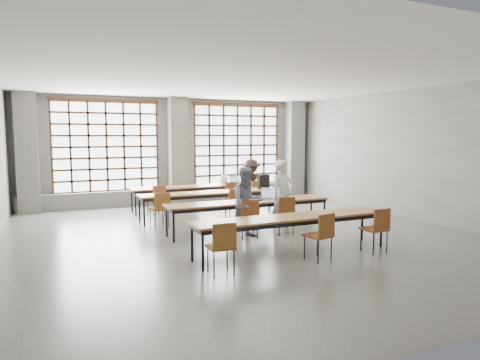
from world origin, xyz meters
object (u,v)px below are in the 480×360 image
desk_row_a (197,188)px  red_pouch (221,244)px  chair_near_right (377,226)px  student_female (247,202)px  chair_mid_right (281,198)px  green_box (246,199)px  desk_row_c (250,203)px  chair_front_right (285,211)px  chair_near_mid (321,232)px  chair_back_right (254,191)px  desk_row_d (293,219)px  laptop_back (236,181)px  plastic_bag (224,180)px  chair_back_mid (229,193)px  chair_near_left (222,243)px  chair_front_left (249,214)px  desk_row_b (212,194)px  student_back (251,184)px  student_male (283,197)px  phone (258,201)px  mouse (285,198)px  chair_mid_left (160,206)px  chair_back_left (157,197)px  backpack (263,182)px  chair_mid_centre (235,201)px  laptop_front (269,196)px

desk_row_a → red_pouch: bearing=-105.1°
chair_near_right → student_female: size_ratio=0.56×
chair_mid_right → green_box: chair_mid_right is taller
desk_row_c → green_box: (-0.05, 0.08, 0.11)m
chair_front_right → chair_near_mid: size_ratio=1.00×
chair_back_right → chair_near_right: (-0.04, -5.46, 0.00)m
desk_row_c → desk_row_d: size_ratio=1.00×
student_female → desk_row_c: bearing=63.6°
laptop_back → chair_front_right: bearing=-98.2°
chair_front_right → plastic_bag: bearing=87.9°
chair_back_mid → chair_near_left: 5.97m
chair_front_left → desk_row_b: bearing=88.1°
student_back → green_box: bearing=-98.8°
chair_front_right → student_male: student_male is taller
chair_near_right → plastic_bag: bearing=96.4°
plastic_bag → laptop_back: bearing=7.6°
chair_back_right → phone: size_ratio=6.77×
phone → plastic_bag: 3.58m
student_female → student_back: (1.74, 3.39, -0.02)m
student_female → chair_near_left: bearing=-119.4°
mouse → green_box: green_box is taller
chair_mid_left → chair_front_right: 3.06m
chair_back_left → plastic_bag: plastic_bag is taller
chair_back_mid → chair_mid_right: size_ratio=1.00×
chair_near_left → backpack: bearing=55.8°
chair_back_right → chair_mid_centre: bearing=-130.9°
chair_near_right → chair_mid_right: bearing=87.7°
chair_front_left → student_male: student_male is taller
chair_back_mid → laptop_front: (-0.08, -2.65, 0.25)m
desk_row_c → chair_front_left: bearing=-116.7°
desk_row_b → chair_front_left: bearing=-91.9°
phone → chair_mid_left: bearing=145.7°
phone → chair_back_right: bearing=65.9°
desk_row_b → chair_back_right: bearing=27.2°
chair_near_left → mouse: 3.83m
chair_front_right → chair_front_left: bearing=179.9°
desk_row_c → desk_row_d: bearing=-92.1°
desk_row_c → chair_front_left: size_ratio=4.55×
desk_row_c → student_back: student_back is taller
student_female → desk_row_b: bearing=93.0°
green_box → chair_mid_right: bearing=35.9°
desk_row_a → phone: (0.34, -3.49, 0.07)m
desk_row_b → chair_back_right: size_ratio=4.55×
chair_front_left → student_male: (0.92, 0.13, 0.32)m
desk_row_c → chair_front_right: (0.59, -0.63, -0.13)m
desk_row_b → phone: phone is taller
chair_near_mid → phone: (0.04, 2.60, 0.20)m
chair_back_left → laptop_front: (2.11, -2.66, 0.25)m
chair_near_left → laptop_front: bearing=50.0°
chair_mid_right → backpack: (-0.22, 0.68, 0.39)m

